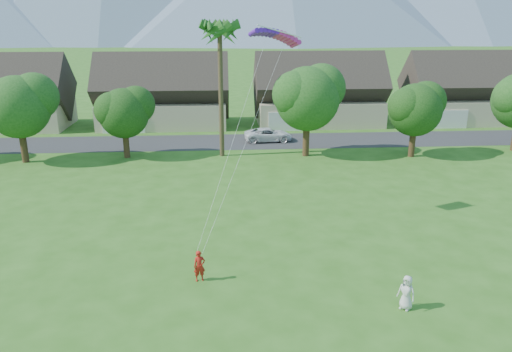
{
  "coord_description": "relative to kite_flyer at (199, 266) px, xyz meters",
  "views": [
    {
      "loc": [
        -1.89,
        -17.82,
        12.72
      ],
      "look_at": [
        0.0,
        10.0,
        3.8
      ],
      "focal_mm": 35.0,
      "sensor_mm": 36.0,
      "label": 1
    }
  ],
  "objects": [
    {
      "name": "watcher",
      "position": [
        9.46,
        -3.19,
        0.02
      ],
      "size": [
        0.95,
        0.94,
        1.65
      ],
      "primitive_type": "imported",
      "rotation": [
        0.0,
        0.0,
        -0.76
      ],
      "color": "silver",
      "rests_on": "ground"
    },
    {
      "name": "parked_car",
      "position": [
        6.17,
        29.28,
        -0.1
      ],
      "size": [
        5.25,
        2.67,
        1.42
      ],
      "primitive_type": "imported",
      "rotation": [
        0.0,
        0.0,
        1.63
      ],
      "color": "white",
      "rests_on": "ground"
    },
    {
      "name": "parafoil_kite",
      "position": [
        4.56,
        8.02,
        10.93
      ],
      "size": [
        3.23,
        1.39,
        0.5
      ],
      "rotation": [
        0.0,
        0.0,
        0.29
      ],
      "color": "#5B18B6",
      "rests_on": "ground"
    },
    {
      "name": "houses_row",
      "position": [
        3.7,
        38.27,
        2.63
      ],
      "size": [
        72.75,
        8.19,
        8.86
      ],
      "color": "beige",
      "rests_on": "ground"
    },
    {
      "name": "kite_flyer",
      "position": [
        0.0,
        0.0,
        0.0
      ],
      "size": [
        0.66,
        0.51,
        1.62
      ],
      "primitive_type": "imported",
      "rotation": [
        0.0,
        0.0,
        0.22
      ],
      "color": "#B41E14",
      "rests_on": "ground"
    },
    {
      "name": "fan_palm",
      "position": [
        1.2,
        23.78,
        10.99
      ],
      "size": [
        3.0,
        3.0,
        13.8
      ],
      "color": "#4C3D26",
      "rests_on": "ground"
    },
    {
      "name": "tree_row",
      "position": [
        2.06,
        23.19,
        4.08
      ],
      "size": [
        62.27,
        6.67,
        8.45
      ],
      "color": "#47301C",
      "rests_on": "ground"
    },
    {
      "name": "ground",
      "position": [
        3.2,
        -4.72,
        -0.81
      ],
      "size": [
        500.0,
        500.0,
        0.0
      ],
      "primitive_type": "plane",
      "color": "#2D6019",
      "rests_on": "ground"
    },
    {
      "name": "street",
      "position": [
        3.2,
        29.28,
        -0.8
      ],
      "size": [
        90.0,
        7.0,
        0.01
      ],
      "primitive_type": "cube",
      "color": "#2D2D30",
      "rests_on": "ground"
    }
  ]
}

